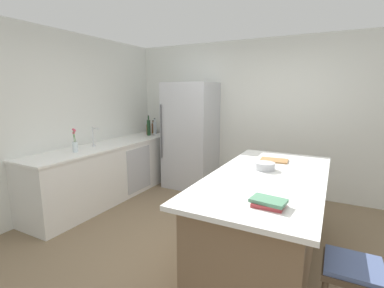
{
  "coord_description": "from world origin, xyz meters",
  "views": [
    {
      "loc": [
        1.15,
        -2.53,
        1.73
      ],
      "look_at": [
        -0.64,
        0.88,
        1.0
      ],
      "focal_mm": 25.76,
      "sensor_mm": 36.0,
      "label": 1
    }
  ],
  "objects_px": {
    "wine_bottle": "(149,127)",
    "cookbook_stack": "(268,202)",
    "sink_faucet": "(94,136)",
    "flower_vase": "(75,144)",
    "bar_stool": "(352,280)",
    "refrigerator": "(191,136)",
    "mixing_bowl": "(265,166)",
    "whiskey_bottle": "(149,129)",
    "syrup_bottle": "(153,128)",
    "kitchen_island": "(266,217)",
    "soda_bottle": "(155,128)",
    "cutting_board": "(274,160)"
  },
  "relations": [
    {
      "from": "kitchen_island",
      "to": "soda_bottle",
      "type": "relative_size",
      "value": 7.08
    },
    {
      "from": "sink_faucet",
      "to": "flower_vase",
      "type": "relative_size",
      "value": 0.9
    },
    {
      "from": "sink_faucet",
      "to": "syrup_bottle",
      "type": "height_order",
      "value": "sink_faucet"
    },
    {
      "from": "cutting_board",
      "to": "refrigerator",
      "type": "bearing_deg",
      "value": 147.75
    },
    {
      "from": "whiskey_bottle",
      "to": "cookbook_stack",
      "type": "relative_size",
      "value": 1.0
    },
    {
      "from": "kitchen_island",
      "to": "cookbook_stack",
      "type": "distance_m",
      "value": 0.91
    },
    {
      "from": "kitchen_island",
      "to": "whiskey_bottle",
      "type": "distance_m",
      "value": 3.2
    },
    {
      "from": "whiskey_bottle",
      "to": "wine_bottle",
      "type": "relative_size",
      "value": 0.69
    },
    {
      "from": "wine_bottle",
      "to": "cookbook_stack",
      "type": "relative_size",
      "value": 1.46
    },
    {
      "from": "kitchen_island",
      "to": "wine_bottle",
      "type": "xyz_separation_m",
      "value": [
        -2.61,
        1.56,
        0.6
      ]
    },
    {
      "from": "wine_bottle",
      "to": "mixing_bowl",
      "type": "relative_size",
      "value": 1.79
    },
    {
      "from": "wine_bottle",
      "to": "cutting_board",
      "type": "bearing_deg",
      "value": -20.43
    },
    {
      "from": "cookbook_stack",
      "to": "cutting_board",
      "type": "distance_m",
      "value": 1.39
    },
    {
      "from": "sink_faucet",
      "to": "wine_bottle",
      "type": "bearing_deg",
      "value": 85.26
    },
    {
      "from": "soda_bottle",
      "to": "wine_bottle",
      "type": "bearing_deg",
      "value": -90.93
    },
    {
      "from": "refrigerator",
      "to": "bar_stool",
      "type": "xyz_separation_m",
      "value": [
        2.5,
        -2.49,
        -0.41
      ]
    },
    {
      "from": "whiskey_bottle",
      "to": "cutting_board",
      "type": "xyz_separation_m",
      "value": [
        2.62,
        -1.04,
        -0.09
      ]
    },
    {
      "from": "syrup_bottle",
      "to": "wine_bottle",
      "type": "xyz_separation_m",
      "value": [
        0.1,
        -0.28,
        0.05
      ]
    },
    {
      "from": "flower_vase",
      "to": "wine_bottle",
      "type": "bearing_deg",
      "value": 89.22
    },
    {
      "from": "sink_faucet",
      "to": "cookbook_stack",
      "type": "xyz_separation_m",
      "value": [
        2.88,
        -1.06,
        -0.12
      ]
    },
    {
      "from": "bar_stool",
      "to": "mixing_bowl",
      "type": "xyz_separation_m",
      "value": [
        -0.81,
        0.98,
        0.42
      ]
    },
    {
      "from": "mixing_bowl",
      "to": "kitchen_island",
      "type": "bearing_deg",
      "value": -67.12
    },
    {
      "from": "kitchen_island",
      "to": "syrup_bottle",
      "type": "relative_size",
      "value": 8.51
    },
    {
      "from": "bar_stool",
      "to": "refrigerator",
      "type": "bearing_deg",
      "value": 135.15
    },
    {
      "from": "cookbook_stack",
      "to": "cutting_board",
      "type": "xyz_separation_m",
      "value": [
        -0.23,
        1.37,
        -0.02
      ]
    },
    {
      "from": "bar_stool",
      "to": "kitchen_island",
      "type": "bearing_deg",
      "value": 132.49
    },
    {
      "from": "cookbook_stack",
      "to": "kitchen_island",
      "type": "bearing_deg",
      "value": 102.54
    },
    {
      "from": "sink_faucet",
      "to": "refrigerator",
      "type": "bearing_deg",
      "value": 55.69
    },
    {
      "from": "bar_stool",
      "to": "mixing_bowl",
      "type": "distance_m",
      "value": 1.34
    },
    {
      "from": "sink_faucet",
      "to": "whiskey_bottle",
      "type": "xyz_separation_m",
      "value": [
        0.03,
        1.35,
        -0.05
      ]
    },
    {
      "from": "refrigerator",
      "to": "cutting_board",
      "type": "xyz_separation_m",
      "value": [
        1.7,
        -1.07,
        -0.02
      ]
    },
    {
      "from": "soda_bottle",
      "to": "wine_bottle",
      "type": "xyz_separation_m",
      "value": [
        -0.0,
        -0.19,
        0.02
      ]
    },
    {
      "from": "mixing_bowl",
      "to": "sink_faucet",
      "type": "bearing_deg",
      "value": 177.49
    },
    {
      "from": "whiskey_bottle",
      "to": "mixing_bowl",
      "type": "relative_size",
      "value": 1.23
    },
    {
      "from": "soda_bottle",
      "to": "mixing_bowl",
      "type": "xyz_separation_m",
      "value": [
        2.53,
        -1.57,
        -0.08
      ]
    },
    {
      "from": "cookbook_stack",
      "to": "flower_vase",
      "type": "bearing_deg",
      "value": 167.06
    },
    {
      "from": "cookbook_stack",
      "to": "syrup_bottle",
      "type": "bearing_deg",
      "value": 137.87
    },
    {
      "from": "syrup_bottle",
      "to": "cookbook_stack",
      "type": "distance_m",
      "value": 3.88
    },
    {
      "from": "soda_bottle",
      "to": "cookbook_stack",
      "type": "relative_size",
      "value": 1.2
    },
    {
      "from": "syrup_bottle",
      "to": "cookbook_stack",
      "type": "height_order",
      "value": "syrup_bottle"
    },
    {
      "from": "mixing_bowl",
      "to": "whiskey_bottle",
      "type": "bearing_deg",
      "value": 150.61
    },
    {
      "from": "sink_faucet",
      "to": "flower_vase",
      "type": "xyz_separation_m",
      "value": [
        0.08,
        -0.41,
        -0.05
      ]
    },
    {
      "from": "refrigerator",
      "to": "sink_faucet",
      "type": "height_order",
      "value": "refrigerator"
    },
    {
      "from": "sink_faucet",
      "to": "cutting_board",
      "type": "xyz_separation_m",
      "value": [
        2.65,
        0.31,
        -0.14
      ]
    },
    {
      "from": "kitchen_island",
      "to": "refrigerator",
      "type": "relative_size",
      "value": 1.18
    },
    {
      "from": "whiskey_bottle",
      "to": "mixing_bowl",
      "type": "height_order",
      "value": "whiskey_bottle"
    },
    {
      "from": "kitchen_island",
      "to": "refrigerator",
      "type": "bearing_deg",
      "value": 136.33
    },
    {
      "from": "wine_bottle",
      "to": "soda_bottle",
      "type": "bearing_deg",
      "value": 89.07
    },
    {
      "from": "wine_bottle",
      "to": "cookbook_stack",
      "type": "distance_m",
      "value": 3.62
    },
    {
      "from": "mixing_bowl",
      "to": "syrup_bottle",
      "type": "bearing_deg",
      "value": 147.75
    }
  ]
}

